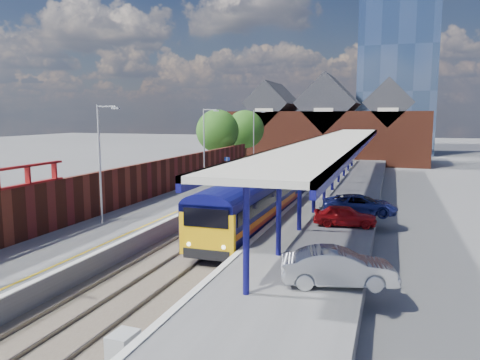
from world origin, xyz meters
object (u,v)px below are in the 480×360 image
(parked_car_dark, at_px, (366,205))
(parked_car_blue, at_px, (360,205))
(train, at_px, (315,162))
(lamp_post_d, at_px, (255,135))
(parked_car_red, at_px, (345,216))
(platform_sign, at_px, (227,165))
(lamp_post_b, at_px, (102,157))
(parked_car_silver, at_px, (338,267))
(relay_cabinet, at_px, (123,349))
(lamp_post_c, at_px, (205,142))

(parked_car_dark, bearing_deg, parked_car_blue, 138.33)
(train, bearing_deg, lamp_post_d, 163.10)
(parked_car_red, bearing_deg, platform_sign, 35.94)
(lamp_post_b, height_order, parked_car_silver, lamp_post_b)
(train, height_order, parked_car_dark, train)
(relay_cabinet, bearing_deg, parked_car_silver, 49.54)
(parked_car_red, relative_size, relay_cabinet, 3.60)
(platform_sign, distance_m, parked_car_dark, 16.90)
(parked_car_dark, relative_size, relay_cabinet, 3.89)
(lamp_post_d, height_order, parked_car_red, lamp_post_d)
(train, relative_size, relay_cabinet, 65.92)
(lamp_post_c, height_order, relay_cabinet, lamp_post_c)
(train, bearing_deg, lamp_post_c, -119.99)
(parked_car_red, bearing_deg, train, 7.71)
(lamp_post_b, relative_size, lamp_post_c, 1.00)
(platform_sign, height_order, parked_car_silver, platform_sign)
(parked_car_dark, distance_m, parked_car_blue, 0.54)
(lamp_post_d, height_order, platform_sign, lamp_post_d)
(parked_car_silver, bearing_deg, lamp_post_c, 18.46)
(platform_sign, bearing_deg, relay_cabinet, -76.10)
(parked_car_red, height_order, parked_car_dark, parked_car_red)
(lamp_post_c, xyz_separation_m, platform_sign, (1.36, 2.00, -2.30))
(parked_car_red, distance_m, parked_car_blue, 3.48)
(lamp_post_c, xyz_separation_m, relay_cabinet, (8.80, -28.05, -4.49))
(lamp_post_c, height_order, parked_car_silver, lamp_post_c)
(lamp_post_b, relative_size, parked_car_red, 1.95)
(platform_sign, bearing_deg, parked_car_red, -48.99)
(parked_car_silver, distance_m, relay_cabinet, 8.28)
(parked_car_blue, height_order, relay_cabinet, parked_car_blue)
(platform_sign, relative_size, parked_car_blue, 0.53)
(lamp_post_c, bearing_deg, parked_car_dark, -29.69)
(lamp_post_d, height_order, relay_cabinet, lamp_post_d)
(lamp_post_c, bearing_deg, lamp_post_b, -90.00)
(parked_car_red, xyz_separation_m, parked_car_silver, (0.70, -9.88, 0.09))
(lamp_post_c, height_order, parked_car_red, lamp_post_c)
(parked_car_silver, relative_size, parked_car_blue, 0.91)
(lamp_post_c, relative_size, parked_car_blue, 1.49)
(platform_sign, relative_size, parked_car_dark, 0.64)
(train, distance_m, parked_car_blue, 23.31)
(lamp_post_b, bearing_deg, parked_car_red, 15.49)
(train, relative_size, parked_car_blue, 13.99)
(parked_car_dark, bearing_deg, parked_car_red, 164.04)
(train, height_order, lamp_post_b, lamp_post_b)
(train, height_order, parked_car_silver, train)
(platform_sign, height_order, parked_car_red, platform_sign)
(platform_sign, relative_size, relay_cabinet, 2.50)
(parked_car_red, xyz_separation_m, relay_cabinet, (-4.91, -15.85, -1.11))
(lamp_post_c, distance_m, parked_car_silver, 26.57)
(parked_car_silver, bearing_deg, platform_sign, 13.78)
(lamp_post_b, bearing_deg, parked_car_blue, 26.78)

